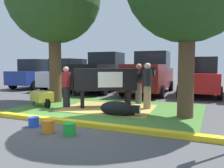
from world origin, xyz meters
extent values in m
plane|color=#4C4C4F|center=(0.00, 0.00, 0.00)|extent=(80.00, 80.00, 0.00)
cube|color=#477A33|center=(0.17, 2.26, 0.01)|extent=(6.57, 4.61, 0.02)
cube|color=yellow|center=(0.17, -0.19, 0.06)|extent=(7.77, 0.24, 0.12)
cube|color=tan|center=(0.21, 2.25, 0.03)|extent=(3.38, 2.65, 0.04)
cylinder|color=brown|center=(-2.60, 2.82, 1.57)|extent=(0.52, 0.52, 3.14)
cylinder|color=#4C3823|center=(2.94, 1.90, 1.42)|extent=(0.48, 0.48, 2.84)
cube|color=black|center=(-0.03, 2.45, 1.08)|extent=(2.33, 1.79, 0.80)
cube|color=white|center=(0.10, 2.53, 1.08)|extent=(1.14, 1.08, 0.56)
cylinder|color=black|center=(1.11, 3.14, 1.18)|extent=(0.71, 0.60, 0.58)
cube|color=black|center=(1.38, 3.31, 1.36)|extent=(0.51, 0.45, 0.32)
cube|color=white|center=(1.55, 3.41, 1.32)|extent=(0.21, 0.23, 0.20)
cylinder|color=black|center=(0.58, 3.11, 0.34)|extent=(0.14, 0.14, 0.68)
cylinder|color=black|center=(0.84, 2.69, 0.34)|extent=(0.14, 0.14, 0.68)
cylinder|color=black|center=(-0.89, 2.21, 0.34)|extent=(0.14, 0.14, 0.68)
cylinder|color=black|center=(-0.64, 1.79, 0.34)|extent=(0.14, 0.14, 0.68)
cylinder|color=black|center=(-1.05, 1.83, 0.83)|extent=(0.06, 0.06, 0.70)
ellipsoid|color=black|center=(0.94, 1.26, 0.24)|extent=(1.12, 0.54, 0.48)
cube|color=black|center=(1.54, 1.29, 0.26)|extent=(0.29, 0.21, 0.22)
cube|color=silver|center=(1.66, 1.30, 0.26)|extent=(0.07, 0.10, 0.16)
cylinder|color=black|center=(1.28, 1.46, 0.06)|extent=(0.35, 0.12, 0.10)
cylinder|color=#9E7F5B|center=(1.53, 2.70, 0.43)|extent=(0.26, 0.26, 0.86)
cylinder|color=black|center=(1.53, 2.70, 1.16)|extent=(0.34, 0.34, 0.59)
sphere|color=beige|center=(1.53, 2.70, 1.57)|extent=(0.23, 0.23, 0.23)
cylinder|color=black|center=(1.66, 2.53, 1.19)|extent=(0.09, 0.09, 0.56)
cylinder|color=black|center=(1.39, 2.87, 1.19)|extent=(0.09, 0.09, 0.56)
cylinder|color=black|center=(-1.32, 1.78, 0.40)|extent=(0.26, 0.26, 0.80)
cylinder|color=maroon|center=(-1.32, 1.78, 1.07)|extent=(0.34, 0.34, 0.55)
sphere|color=tan|center=(-1.32, 1.78, 1.45)|extent=(0.22, 0.22, 0.22)
cylinder|color=maroon|center=(-1.44, 1.97, 1.10)|extent=(0.09, 0.09, 0.52)
cylinder|color=maroon|center=(-1.20, 1.60, 1.10)|extent=(0.09, 0.09, 0.52)
cylinder|color=slate|center=(0.87, 3.78, 0.43)|extent=(0.26, 0.26, 0.85)
cylinder|color=maroon|center=(0.87, 3.78, 1.15)|extent=(0.34, 0.34, 0.59)
sphere|color=tan|center=(0.87, 3.78, 1.56)|extent=(0.23, 0.23, 0.23)
cylinder|color=maroon|center=(1.06, 3.68, 1.18)|extent=(0.09, 0.09, 0.56)
cylinder|color=maroon|center=(0.68, 3.89, 1.18)|extent=(0.09, 0.09, 0.56)
cube|color=gold|center=(-2.40, 1.68, 0.40)|extent=(1.07, 0.94, 0.36)
cylinder|color=black|center=(-1.95, 1.45, 0.18)|extent=(0.37, 0.25, 0.36)
cylinder|color=black|center=(-2.57, 2.01, 0.12)|extent=(0.04, 0.04, 0.24)
cylinder|color=black|center=(-2.76, 1.61, 0.12)|extent=(0.04, 0.04, 0.24)
cylinder|color=black|center=(-2.88, 2.16, 0.52)|extent=(0.49, 0.27, 0.23)
cylinder|color=black|center=(-3.08, 1.77, 0.52)|extent=(0.49, 0.27, 0.23)
cylinder|color=blue|center=(-0.56, -0.78, 0.12)|extent=(0.27, 0.27, 0.24)
torus|color=blue|center=(-0.56, -0.78, 0.24)|extent=(0.29, 0.29, 0.02)
cylinder|color=orange|center=(0.14, -1.05, 0.15)|extent=(0.28, 0.28, 0.29)
torus|color=orange|center=(0.14, -1.05, 0.29)|extent=(0.30, 0.30, 0.02)
cylinder|color=green|center=(0.70, -0.99, 0.13)|extent=(0.29, 0.29, 0.27)
torus|color=green|center=(0.70, -0.99, 0.27)|extent=(0.31, 0.31, 0.02)
cube|color=navy|center=(-7.81, 7.57, 0.77)|extent=(1.97, 4.47, 0.90)
cube|color=black|center=(-7.81, 7.57, 1.62)|extent=(1.67, 2.26, 0.80)
cylinder|color=black|center=(-8.77, 8.97, 0.32)|extent=(0.24, 0.65, 0.64)
cylinder|color=black|center=(-6.97, 9.04, 0.32)|extent=(0.24, 0.65, 0.64)
cylinder|color=black|center=(-8.66, 6.11, 0.32)|extent=(0.24, 0.65, 0.64)
cylinder|color=black|center=(-6.86, 6.18, 0.32)|extent=(0.24, 0.65, 0.64)
cube|color=silver|center=(-5.05, 7.38, 0.77)|extent=(1.97, 4.47, 0.90)
cube|color=black|center=(-5.05, 7.38, 1.62)|extent=(1.67, 2.26, 0.80)
cylinder|color=black|center=(-6.01, 8.78, 0.32)|extent=(0.24, 0.65, 0.64)
cylinder|color=black|center=(-4.21, 8.85, 0.32)|extent=(0.24, 0.65, 0.64)
cylinder|color=black|center=(-5.90, 5.92, 0.32)|extent=(0.24, 0.65, 0.64)
cylinder|color=black|center=(-4.10, 5.99, 0.32)|extent=(0.24, 0.65, 0.64)
cube|color=black|center=(-2.62, 7.28, 0.87)|extent=(2.21, 5.47, 1.10)
cube|color=black|center=(-2.66, 8.23, 1.92)|extent=(1.91, 1.87, 1.00)
cube|color=black|center=(-2.58, 6.07, 1.54)|extent=(2.00, 2.77, 0.24)
cylinder|color=black|center=(-3.69, 9.00, 0.32)|extent=(0.24, 0.65, 0.64)
cylinder|color=black|center=(-1.69, 9.07, 0.32)|extent=(0.24, 0.65, 0.64)
cylinder|color=black|center=(-3.55, 5.49, 0.32)|extent=(0.24, 0.65, 0.64)
cylinder|color=black|center=(-1.56, 5.57, 0.32)|extent=(0.24, 0.65, 0.64)
cube|color=maroon|center=(0.34, 7.50, 0.87)|extent=(2.21, 5.47, 1.10)
cube|color=black|center=(0.30, 8.45, 1.92)|extent=(1.91, 1.87, 1.00)
cube|color=maroon|center=(0.38, 6.29, 1.54)|extent=(2.00, 2.77, 0.24)
cylinder|color=black|center=(-0.73, 9.22, 0.32)|extent=(0.24, 0.65, 0.64)
cylinder|color=black|center=(1.27, 9.30, 0.32)|extent=(0.24, 0.65, 0.64)
cylinder|color=black|center=(-0.59, 5.71, 0.32)|extent=(0.24, 0.65, 0.64)
cylinder|color=black|center=(1.40, 5.79, 0.32)|extent=(0.24, 0.65, 0.64)
cube|color=red|center=(3.03, 7.73, 0.77)|extent=(1.97, 4.47, 0.90)
cube|color=black|center=(3.03, 7.73, 1.62)|extent=(1.67, 2.26, 0.80)
cylinder|color=black|center=(2.07, 9.12, 0.32)|extent=(0.24, 0.65, 0.64)
cylinder|color=black|center=(3.87, 9.19, 0.32)|extent=(0.24, 0.65, 0.64)
cylinder|color=black|center=(2.18, 6.26, 0.32)|extent=(0.24, 0.65, 0.64)
cylinder|color=black|center=(3.98, 6.34, 0.32)|extent=(0.24, 0.65, 0.64)
camera|label=1|loc=(3.71, -5.39, 1.61)|focal=37.13mm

